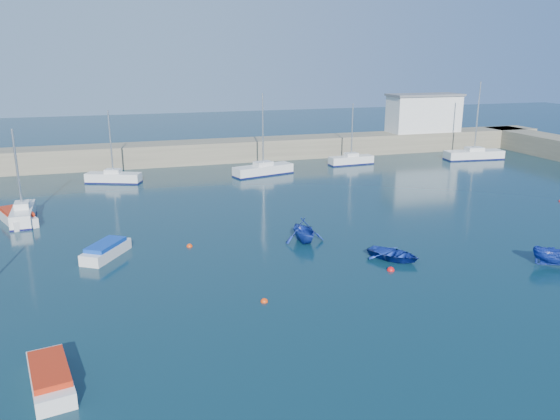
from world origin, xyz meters
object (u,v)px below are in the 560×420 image
object	(u,v)px
harbor_office	(424,114)
sailboat_5	(114,177)
sailboat_8	(474,154)
motorboat_1	(106,250)
sailboat_3	(23,214)
dinghy_center	(394,254)
motorboat_0	(50,377)
motorboat_2	(17,216)
sailboat_6	(263,170)
sailboat_7	(351,160)
dinghy_left	(304,230)

from	to	relation	value
harbor_office	sailboat_5	bearing A→B (deg)	-168.14
sailboat_8	motorboat_1	xyz separation A→B (m)	(-45.97, -23.42, -0.16)
sailboat_3	sailboat_5	size ratio (longest dim) A/B	0.98
sailboat_8	sailboat_5	bearing A→B (deg)	96.19
harbor_office	dinghy_center	size ratio (longest dim) A/B	2.86
sailboat_5	dinghy_center	xyz separation A→B (m)	(17.22, -29.27, -0.22)
sailboat_5	motorboat_0	xyz separation A→B (m)	(-3.10, -37.99, -0.14)
sailboat_8	motorboat_2	size ratio (longest dim) A/B	1.81
sailboat_6	dinghy_center	xyz separation A→B (m)	(0.98, -28.35, -0.24)
sailboat_3	sailboat_7	bearing A→B (deg)	19.68
sailboat_7	dinghy_center	distance (m)	33.01
motorboat_1	dinghy_center	distance (m)	19.11
motorboat_2	motorboat_1	bearing A→B (deg)	-78.86
harbor_office	sailboat_7	bearing A→B (deg)	-153.49
motorboat_1	dinghy_center	world-z (taller)	motorboat_1
harbor_office	dinghy_center	distance (m)	46.13
motorboat_0	motorboat_2	world-z (taller)	motorboat_2
sailboat_8	motorboat_2	distance (m)	54.37
motorboat_1	sailboat_8	bearing A→B (deg)	59.31
sailboat_3	dinghy_center	bearing A→B (deg)	-36.68
motorboat_0	dinghy_center	bearing A→B (deg)	12.38
motorboat_2	dinghy_left	bearing A→B (deg)	-51.22
sailboat_6	motorboat_1	xyz separation A→B (m)	(-17.11, -22.19, -0.13)
sailboat_6	sailboat_8	xyz separation A→B (m)	(28.86, 1.23, 0.02)
sailboat_5	dinghy_center	distance (m)	33.95
sailboat_7	motorboat_0	world-z (taller)	sailboat_7
sailboat_7	motorboat_1	xyz separation A→B (m)	(-29.19, -24.92, -0.11)
dinghy_left	sailboat_3	bearing A→B (deg)	147.34
dinghy_center	dinghy_left	xyz separation A→B (m)	(-4.43, 5.16, 0.51)
motorboat_1	dinghy_center	size ratio (longest dim) A/B	1.21
sailboat_3	dinghy_left	bearing A→B (deg)	-32.31
sailboat_3	dinghy_left	distance (m)	23.11
sailboat_6	motorboat_1	world-z (taller)	sailboat_6
sailboat_5	motorboat_2	bearing A→B (deg)	170.66
sailboat_3	dinghy_center	xyz separation A→B (m)	(24.45, -16.71, -0.28)
sailboat_8	motorboat_2	bearing A→B (deg)	109.69
sailboat_7	sailboat_8	distance (m)	16.84
sailboat_5	motorboat_0	size ratio (longest dim) A/B	1.74
sailboat_3	dinghy_center	distance (m)	29.62
dinghy_center	sailboat_3	bearing A→B (deg)	109.44
motorboat_2	dinghy_left	size ratio (longest dim) A/B	1.66
sailboat_8	motorboat_0	distance (m)	61.57
sailboat_5	motorboat_1	size ratio (longest dim) A/B	1.81
sailboat_3	sailboat_7	size ratio (longest dim) A/B	1.00
sailboat_7	harbor_office	bearing A→B (deg)	-67.28
sailboat_7	dinghy_center	size ratio (longest dim) A/B	2.14
sailboat_3	sailboat_5	distance (m)	14.50
harbor_office	dinghy_left	world-z (taller)	harbor_office
sailboat_5	motorboat_1	xyz separation A→B (m)	(-0.87, -23.10, -0.11)
sailboat_8	dinghy_left	world-z (taller)	sailboat_8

